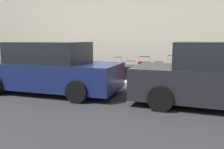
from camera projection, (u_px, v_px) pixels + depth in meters
ground_plane at (85, 84)px, 9.27m from camera, size 40.00×40.00×0.00m
sidewalk_curb at (107, 73)px, 11.59m from camera, size 18.00×5.00×0.14m
suitcase_olive_0 at (187, 73)px, 8.57m from camera, size 0.47×0.20×0.81m
suitcase_teal_1 at (172, 73)px, 8.76m from camera, size 0.40×0.24×1.04m
suitcase_silver_2 at (159, 72)px, 9.03m from camera, size 0.36×0.22×0.78m
suitcase_maroon_3 at (144, 71)px, 9.08m from camera, size 0.47×0.26×0.97m
suitcase_black_4 at (130, 73)px, 9.35m from camera, size 0.47×0.22×0.77m
suitcase_red_5 at (118, 71)px, 9.56m from camera, size 0.38×0.27×0.91m
suitcase_navy_6 at (105, 71)px, 9.71m from camera, size 0.48×0.22×0.67m
fire_hydrant at (86, 68)px, 9.95m from camera, size 0.39×0.21×0.74m
bollard_post at (71, 67)px, 10.01m from camera, size 0.15×0.15×0.89m
parking_meter at (221, 61)px, 8.42m from camera, size 0.12×0.09×1.27m
parked_car_charcoal_0 at (222, 77)px, 6.03m from camera, size 4.64×2.17×1.69m
parked_car_navy_1 at (50, 69)px, 7.72m from camera, size 4.67×2.11×1.67m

